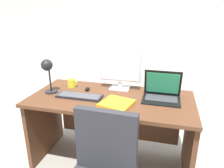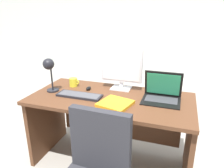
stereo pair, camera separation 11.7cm
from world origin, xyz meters
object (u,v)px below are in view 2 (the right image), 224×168
(desk_lamp, at_px, (49,68))
(book, at_px, (115,104))
(mouse, at_px, (88,88))
(desk, at_px, (112,116))
(laptop, at_px, (162,91))
(monitor, at_px, (121,67))
(coffee_mug, at_px, (74,82))
(keyboard, at_px, (80,95))

(desk_lamp, distance_m, book, 0.75)
(mouse, relative_size, desk_lamp, 0.22)
(desk, height_order, desk_lamp, desk_lamp)
(book, bearing_deg, laptop, 35.58)
(laptop, bearing_deg, book, -144.42)
(monitor, bearing_deg, laptop, -17.99)
(laptop, relative_size, coffee_mug, 3.03)
(laptop, xyz_separation_m, desk_lamp, (-1.07, -0.16, 0.17))
(desk_lamp, bearing_deg, mouse, 26.40)
(monitor, relative_size, mouse, 5.53)
(monitor, height_order, keyboard, monitor)
(laptop, relative_size, keyboard, 0.78)
(monitor, bearing_deg, desk, -98.49)
(laptop, height_order, mouse, laptop)
(desk, height_order, keyboard, keyboard)
(monitor, distance_m, coffee_mug, 0.55)
(mouse, distance_m, desk_lamp, 0.44)
(monitor, bearing_deg, mouse, -155.92)
(desk_lamp, bearing_deg, coffee_mug, 58.38)
(desk_lamp, height_order, book, desk_lamp)
(laptop, relative_size, desk_lamp, 0.99)
(monitor, xyz_separation_m, book, (0.06, -0.40, -0.22))
(desk, distance_m, monitor, 0.50)
(laptop, distance_m, coffee_mug, 0.94)
(book, bearing_deg, monitor, 99.06)
(monitor, xyz_separation_m, keyboard, (-0.32, -0.32, -0.22))
(keyboard, bearing_deg, desk, 23.39)
(monitor, xyz_separation_m, coffee_mug, (-0.51, -0.09, -0.19))
(book, height_order, coffee_mug, coffee_mug)
(keyboard, relative_size, coffee_mug, 3.88)
(desk, distance_m, desk_lamp, 0.78)
(monitor, distance_m, book, 0.46)
(keyboard, relative_size, mouse, 5.63)
(laptop, xyz_separation_m, book, (-0.37, -0.26, -0.06))
(desk, height_order, laptop, laptop)
(keyboard, xyz_separation_m, book, (0.38, -0.08, 0.00))
(laptop, bearing_deg, coffee_mug, 176.74)
(mouse, height_order, desk_lamp, desk_lamp)
(mouse, xyz_separation_m, desk_lamp, (-0.33, -0.16, 0.23))
(keyboard, height_order, book, book)
(mouse, relative_size, coffee_mug, 0.69)
(monitor, relative_size, laptop, 1.26)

